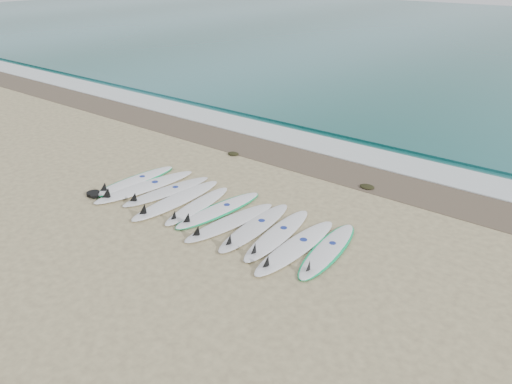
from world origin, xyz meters
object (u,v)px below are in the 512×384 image
Objects in this scene: surfboard_10 at (327,251)px; leash_coil at (93,194)px; surfboard_0 at (134,181)px; surfboard_5 at (218,210)px.

surfboard_10 reaches higher than leash_coil.
surfboard_5 is (2.86, 0.12, 0.00)m from surfboard_0.
surfboard_0 is at bearing 174.69° from surfboard_10.
surfboard_10 is (2.91, 0.03, -0.00)m from surfboard_5.
surfboard_5 is 5.68× the size of leash_coil.
surfboard_0 is 5.77m from surfboard_10.
surfboard_0 is at bearing 82.09° from leash_coil.
surfboard_10 is (5.77, 0.15, -0.00)m from surfboard_0.
surfboard_5 is 1.04× the size of surfboard_10.
surfboard_0 is at bearing -171.26° from surfboard_5.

